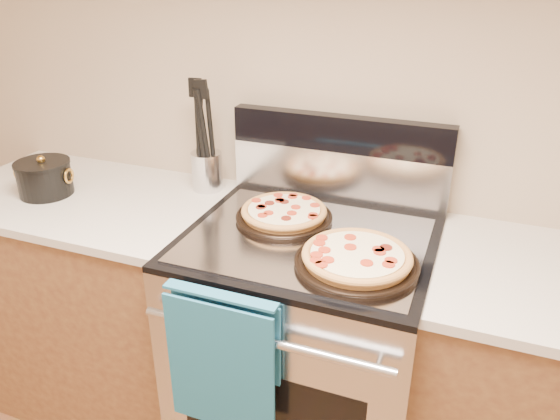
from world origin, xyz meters
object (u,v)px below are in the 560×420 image
(pepperoni_pizza_back, at_px, (284,213))
(saucepan, at_px, (45,179))
(utensil_crock, at_px, (207,171))
(range_body, at_px, (306,356))
(pepperoni_pizza_front, at_px, (357,259))

(pepperoni_pizza_back, xyz_separation_m, saucepan, (-0.90, -0.09, 0.02))
(utensil_crock, height_order, saucepan, utensil_crock)
(range_body, xyz_separation_m, utensil_crock, (-0.48, 0.24, 0.53))
(pepperoni_pizza_back, bearing_deg, utensil_crock, 155.29)
(range_body, relative_size, saucepan, 4.78)
(pepperoni_pizza_back, bearing_deg, pepperoni_pizza_front, -34.53)
(pepperoni_pizza_back, xyz_separation_m, utensil_crock, (-0.37, 0.17, 0.03))
(pepperoni_pizza_front, xyz_separation_m, utensil_crock, (-0.66, 0.37, 0.03))
(saucepan, bearing_deg, pepperoni_pizza_back, 5.57)
(pepperoni_pizza_front, bearing_deg, range_body, 144.16)
(range_body, height_order, pepperoni_pizza_back, pepperoni_pizza_back)
(pepperoni_pizza_front, xyz_separation_m, saucepan, (-1.19, 0.11, 0.02))
(pepperoni_pizza_front, height_order, saucepan, saucepan)
(range_body, height_order, utensil_crock, utensil_crock)
(range_body, xyz_separation_m, pepperoni_pizza_front, (0.18, -0.13, 0.50))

